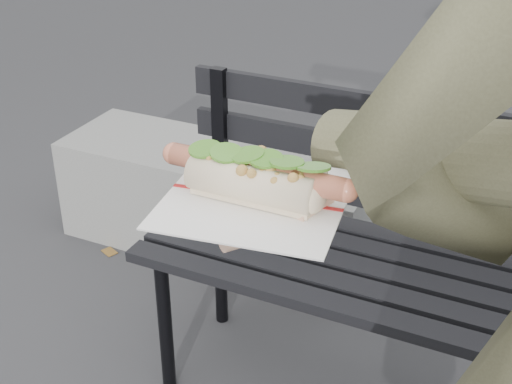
# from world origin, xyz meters

# --- Properties ---
(park_bench) EXTENTS (1.50, 0.44, 0.88)m
(park_bench) POSITION_xyz_m (-0.05, 1.01, 0.52)
(park_bench) COLOR black
(park_bench) RESTS_ON ground
(concrete_block) EXTENTS (1.20, 0.40, 0.40)m
(concrete_block) POSITION_xyz_m (-0.94, 1.52, 0.20)
(concrete_block) COLOR slate
(concrete_block) RESTS_ON ground
(held_hotdog) EXTENTS (0.63, 0.31, 0.20)m
(held_hotdog) POSITION_xyz_m (0.12, 0.10, 1.21)
(held_hotdog) COLOR #47462F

